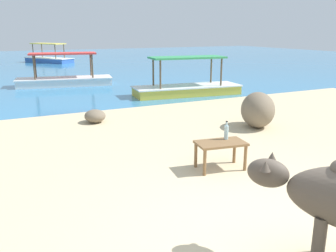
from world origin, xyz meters
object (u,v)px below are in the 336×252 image
object	(u,v)px
boat_white	(65,79)
boat_blue	(49,58)
low_bench_table	(221,146)
boat_yellow	(187,87)
bottle	(226,132)

from	to	relation	value
boat_white	boat_blue	bearing A→B (deg)	94.19
low_bench_table	boat_yellow	distance (m)	6.87
boat_yellow	bottle	bearing A→B (deg)	-107.06
low_bench_table	boat_yellow	size ratio (longest dim) A/B	0.22
bottle	boat_blue	world-z (taller)	boat_blue
boat_yellow	boat_white	xyz separation A→B (m)	(-3.34, 4.02, 0.00)
low_bench_table	boat_blue	bearing A→B (deg)	97.07
low_bench_table	bottle	distance (m)	0.27
low_bench_table	boat_blue	size ratio (longest dim) A/B	0.22
boat_white	bottle	bearing A→B (deg)	-76.84
boat_blue	bottle	bearing A→B (deg)	-34.65
boat_yellow	boat_blue	xyz separation A→B (m)	(-2.25, 15.41, 0.00)
boat_yellow	boat_blue	size ratio (longest dim) A/B	1.02
bottle	boat_blue	bearing A→B (deg)	88.76
low_bench_table	bottle	world-z (taller)	bottle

